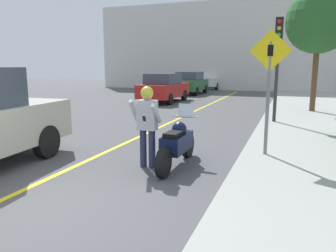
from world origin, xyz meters
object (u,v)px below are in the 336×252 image
object	(u,v)px
traffic_light	(278,50)
street_tree	(319,21)
parked_car_green	(190,83)
parked_car_white	(211,80)
person_biker	(147,119)
crossing_sign	(269,81)
motorcycle	(177,144)
parked_car_red	(164,88)

from	to	relation	value
traffic_light	street_tree	world-z (taller)	street_tree
parked_car_green	parked_car_white	bearing A→B (deg)	88.58
person_biker	crossing_sign	size ratio (longest dim) A/B	0.61
motorcycle	person_biker	xyz separation A→B (m)	(-0.55, -0.30, 0.55)
parked_car_red	crossing_sign	bearing A→B (deg)	-57.65
traffic_light	parked_car_red	distance (m)	8.75
person_biker	parked_car_green	bearing A→B (deg)	104.02
traffic_light	parked_car_red	xyz separation A→B (m)	(-6.51, 5.57, -1.80)
person_biker	parked_car_green	xyz separation A→B (m)	(-4.46, 17.88, -0.18)
motorcycle	person_biker	distance (m)	0.84
street_tree	parked_car_white	bearing A→B (deg)	119.56
parked_car_white	street_tree	bearing A→B (deg)	-60.44
person_biker	street_tree	bearing A→B (deg)	69.78
parked_car_red	parked_car_green	bearing A→B (deg)	91.62
motorcycle	person_biker	bearing A→B (deg)	-151.81
traffic_light	crossing_sign	bearing A→B (deg)	-89.42
traffic_light	street_tree	xyz separation A→B (m)	(1.46, 3.59, 1.34)
parked_car_green	parked_car_red	bearing A→B (deg)	-88.38
person_biker	parked_car_green	distance (m)	18.43
motorcycle	parked_car_green	size ratio (longest dim) A/B	0.51
motorcycle	street_tree	xyz separation A→B (m)	(3.12, 9.67, 3.51)
motorcycle	parked_car_green	world-z (taller)	parked_car_green
street_tree	parked_car_green	distance (m)	11.78
person_biker	crossing_sign	distance (m)	2.86
street_tree	crossing_sign	bearing A→B (deg)	-99.54
motorcycle	person_biker	world-z (taller)	person_biker
person_biker	parked_car_red	bearing A→B (deg)	109.79
crossing_sign	street_tree	world-z (taller)	street_tree
parked_car_white	traffic_light	bearing A→B (deg)	-69.73
motorcycle	parked_car_red	xyz separation A→B (m)	(-4.85, 11.64, 0.37)
person_biker	parked_car_green	size ratio (longest dim) A/B	0.41
motorcycle	crossing_sign	size ratio (longest dim) A/B	0.76
person_biker	parked_car_white	xyz separation A→B (m)	(-4.31, 24.04, -0.18)
crossing_sign	street_tree	xyz separation A→B (m)	(1.41, 8.38, 2.22)
parked_car_green	person_biker	bearing A→B (deg)	-75.98
traffic_light	parked_car_green	bearing A→B (deg)	120.13
street_tree	parked_car_green	size ratio (longest dim) A/B	1.27
motorcycle	parked_car_white	xyz separation A→B (m)	(-4.87, 23.75, 0.37)
parked_car_red	person_biker	bearing A→B (deg)	-70.21
crossing_sign	street_tree	distance (m)	8.78
parked_car_red	parked_car_green	world-z (taller)	same
traffic_light	street_tree	distance (m)	4.10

